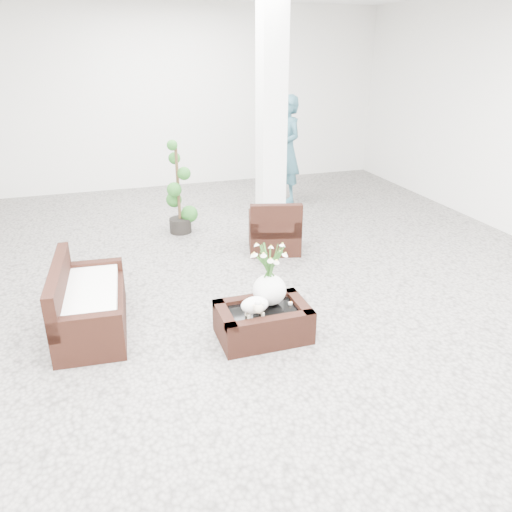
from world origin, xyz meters
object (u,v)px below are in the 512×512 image
object	(u,v)px
armchair	(274,224)
loveseat	(90,297)
coffee_table	(263,323)
topiary	(178,188)

from	to	relation	value
armchair	loveseat	world-z (taller)	armchair
coffee_table	loveseat	size ratio (longest dim) A/B	0.65
topiary	armchair	bearing A→B (deg)	-44.14
armchair	topiary	distance (m)	1.65
armchair	coffee_table	bearing A→B (deg)	82.58
coffee_table	armchair	xyz separation A→B (m)	(0.92, 2.20, 0.22)
armchair	topiary	xyz separation A→B (m)	(-1.16, 1.13, 0.33)
coffee_table	armchair	distance (m)	2.39
loveseat	topiary	distance (m)	2.98
coffee_table	topiary	size ratio (longest dim) A/B	0.63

